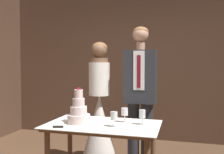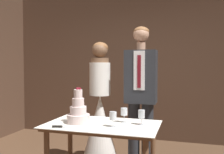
{
  "view_description": "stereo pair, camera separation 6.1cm",
  "coord_description": "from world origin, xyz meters",
  "px_view_note": "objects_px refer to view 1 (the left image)",
  "views": [
    {
      "loc": [
        0.72,
        -2.29,
        1.38
      ],
      "look_at": [
        -0.06,
        0.53,
        1.25
      ],
      "focal_mm": 40.0,
      "sensor_mm": 36.0,
      "label": 1
    },
    {
      "loc": [
        0.78,
        -2.28,
        1.38
      ],
      "look_at": [
        -0.06,
        0.53,
        1.25
      ],
      "focal_mm": 40.0,
      "sensor_mm": 36.0,
      "label": 2
    }
  ],
  "objects_px": {
    "wine_glass_far": "(114,116)",
    "bride": "(99,121)",
    "groom": "(140,92)",
    "cake_table": "(103,134)",
    "wine_glass_near": "(125,112)",
    "wine_glass_middle": "(142,115)",
    "tiered_cake": "(79,112)",
    "cake_knife": "(65,127)"
  },
  "relations": [
    {
      "from": "cake_knife",
      "to": "wine_glass_near",
      "type": "bearing_deg",
      "value": 23.08
    },
    {
      "from": "tiered_cake",
      "to": "wine_glass_near",
      "type": "bearing_deg",
      "value": 19.81
    },
    {
      "from": "cake_table",
      "to": "wine_glass_near",
      "type": "height_order",
      "value": "wine_glass_near"
    },
    {
      "from": "wine_glass_far",
      "to": "bride",
      "type": "distance_m",
      "value": 0.95
    },
    {
      "from": "bride",
      "to": "groom",
      "type": "xyz_separation_m",
      "value": [
        0.56,
        -0.0,
        0.41
      ]
    },
    {
      "from": "wine_glass_far",
      "to": "bride",
      "type": "relative_size",
      "value": 0.09
    },
    {
      "from": "wine_glass_far",
      "to": "wine_glass_middle",
      "type": "bearing_deg",
      "value": 32.71
    },
    {
      "from": "wine_glass_middle",
      "to": "cake_knife",
      "type": "bearing_deg",
      "value": -154.82
    },
    {
      "from": "cake_knife",
      "to": "groom",
      "type": "relative_size",
      "value": 0.2
    },
    {
      "from": "tiered_cake",
      "to": "bride",
      "type": "relative_size",
      "value": 0.22
    },
    {
      "from": "wine_glass_far",
      "to": "groom",
      "type": "bearing_deg",
      "value": 80.55
    },
    {
      "from": "tiered_cake",
      "to": "wine_glass_near",
      "type": "relative_size",
      "value": 2.42
    },
    {
      "from": "wine_glass_far",
      "to": "bride",
      "type": "height_order",
      "value": "bride"
    },
    {
      "from": "wine_glass_far",
      "to": "wine_glass_near",
      "type": "bearing_deg",
      "value": 75.15
    },
    {
      "from": "bride",
      "to": "groom",
      "type": "relative_size",
      "value": 0.9
    },
    {
      "from": "groom",
      "to": "wine_glass_middle",
      "type": "bearing_deg",
      "value": -79.2
    },
    {
      "from": "cake_table",
      "to": "wine_glass_near",
      "type": "distance_m",
      "value": 0.33
    },
    {
      "from": "cake_knife",
      "to": "groom",
      "type": "height_order",
      "value": "groom"
    },
    {
      "from": "groom",
      "to": "cake_table",
      "type": "bearing_deg",
      "value": -111.08
    },
    {
      "from": "cake_table",
      "to": "bride",
      "type": "bearing_deg",
      "value": 111.06
    },
    {
      "from": "wine_glass_near",
      "to": "bride",
      "type": "xyz_separation_m",
      "value": [
        -0.48,
        0.59,
        -0.26
      ]
    },
    {
      "from": "cake_knife",
      "to": "groom",
      "type": "xyz_separation_m",
      "value": [
        0.59,
        0.98,
        0.26
      ]
    },
    {
      "from": "wine_glass_near",
      "to": "wine_glass_far",
      "type": "bearing_deg",
      "value": -104.85
    },
    {
      "from": "cake_table",
      "to": "groom",
      "type": "distance_m",
      "value": 0.86
    },
    {
      "from": "wine_glass_near",
      "to": "cake_knife",
      "type": "bearing_deg",
      "value": -142.74
    },
    {
      "from": "cake_table",
      "to": "bride",
      "type": "height_order",
      "value": "bride"
    },
    {
      "from": "groom",
      "to": "cake_knife",
      "type": "bearing_deg",
      "value": -121.06
    },
    {
      "from": "tiered_cake",
      "to": "wine_glass_far",
      "type": "relative_size",
      "value": 2.48
    },
    {
      "from": "cake_knife",
      "to": "bride",
      "type": "relative_size",
      "value": 0.22
    },
    {
      "from": "cake_knife",
      "to": "groom",
      "type": "distance_m",
      "value": 1.17
    },
    {
      "from": "cake_knife",
      "to": "bride",
      "type": "distance_m",
      "value": 0.99
    },
    {
      "from": "cake_knife",
      "to": "wine_glass_near",
      "type": "relative_size",
      "value": 2.43
    },
    {
      "from": "wine_glass_near",
      "to": "wine_glass_middle",
      "type": "xyz_separation_m",
      "value": [
        0.2,
        -0.06,
        -0.01
      ]
    },
    {
      "from": "cake_knife",
      "to": "wine_glass_middle",
      "type": "distance_m",
      "value": 0.79
    },
    {
      "from": "tiered_cake",
      "to": "wine_glass_far",
      "type": "height_order",
      "value": "tiered_cake"
    },
    {
      "from": "wine_glass_middle",
      "to": "wine_glass_near",
      "type": "bearing_deg",
      "value": 164.42
    },
    {
      "from": "cake_knife",
      "to": "bride",
      "type": "height_order",
      "value": "bride"
    },
    {
      "from": "tiered_cake",
      "to": "groom",
      "type": "height_order",
      "value": "groom"
    },
    {
      "from": "wine_glass_far",
      "to": "cake_table",
      "type": "bearing_deg",
      "value": 149.58
    },
    {
      "from": "bride",
      "to": "cake_table",
      "type": "bearing_deg",
      "value": -68.94
    },
    {
      "from": "tiered_cake",
      "to": "wine_glass_middle",
      "type": "distance_m",
      "value": 0.67
    },
    {
      "from": "cake_table",
      "to": "wine_glass_near",
      "type": "xyz_separation_m",
      "value": [
        0.2,
        0.14,
        0.22
      ]
    }
  ]
}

